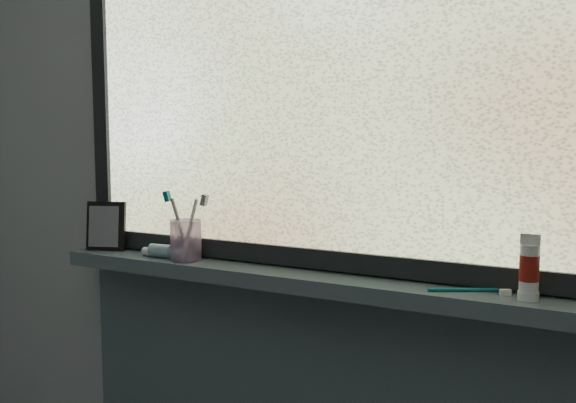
# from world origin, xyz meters

# --- Properties ---
(wall_back) EXTENTS (3.00, 0.01, 2.50)m
(wall_back) POSITION_xyz_m (0.00, 1.30, 1.25)
(wall_back) COLOR #9EA3A8
(wall_back) RESTS_ON ground
(windowsill) EXTENTS (1.62, 0.14, 0.04)m
(windowsill) POSITION_xyz_m (0.00, 1.23, 1.00)
(windowsill) COLOR #44535B
(windowsill) RESTS_ON wall_back
(window_pane) EXTENTS (1.50, 0.01, 1.00)m
(window_pane) POSITION_xyz_m (0.00, 1.28, 1.53)
(window_pane) COLOR silver
(window_pane) RESTS_ON wall_back
(frame_bottom) EXTENTS (1.60, 0.03, 0.05)m
(frame_bottom) POSITION_xyz_m (0.00, 1.28, 1.05)
(frame_bottom) COLOR black
(frame_bottom) RESTS_ON windowsill
(frame_left) EXTENTS (0.05, 0.03, 1.10)m
(frame_left) POSITION_xyz_m (-0.78, 1.28, 1.53)
(frame_left) COLOR black
(frame_left) RESTS_ON wall_back
(vanity_mirror) EXTENTS (0.13, 0.10, 0.15)m
(vanity_mirror) POSITION_xyz_m (-0.73, 1.23, 1.09)
(vanity_mirror) COLOR black
(vanity_mirror) RESTS_ON windowsill
(toothpaste_tube) EXTENTS (0.21, 0.05, 0.04)m
(toothpaste_tube) POSITION_xyz_m (-0.49, 1.22, 1.04)
(toothpaste_tube) COLOR silver
(toothpaste_tube) RESTS_ON windowsill
(toothbrush_cup) EXTENTS (0.10, 0.10, 0.11)m
(toothbrush_cup) POSITION_xyz_m (-0.43, 1.22, 1.08)
(toothbrush_cup) COLOR #C29BCD
(toothbrush_cup) RESTS_ON windowsill
(toothbrush_lying) EXTENTS (0.18, 0.11, 0.01)m
(toothbrush_lying) POSITION_xyz_m (0.33, 1.23, 1.03)
(toothbrush_lying) COLOR #0B6569
(toothbrush_lying) RESTS_ON windowsill
(cream_tube) EXTENTS (0.05, 0.05, 0.10)m
(cream_tube) POSITION_xyz_m (0.46, 1.22, 1.09)
(cream_tube) COLOR silver
(cream_tube) RESTS_ON windowsill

